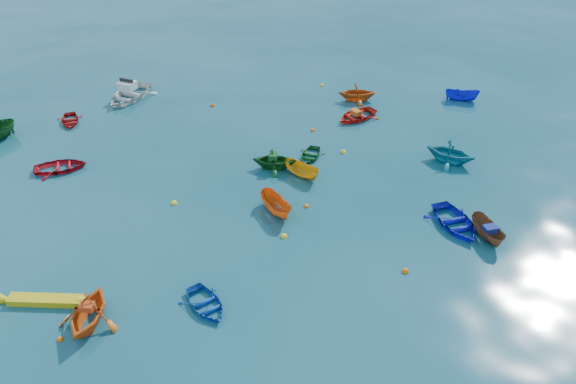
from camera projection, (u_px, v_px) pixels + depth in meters
name	position (u px, v px, depth m)	size (l,w,h in m)	color
ground	(329.00, 248.00, 28.49)	(160.00, 160.00, 0.00)	#093D47
dinghy_blue_sw	(206.00, 307.00, 25.12)	(1.92, 2.68, 0.56)	#0D3FA7
sampan_brown_mid	(486.00, 237.00, 29.23)	(0.99, 2.63, 1.02)	brown
dinghy_blue_se	(454.00, 226.00, 30.04)	(2.52, 3.52, 0.73)	#0F15BB
dinghy_orange_w	(91.00, 323.00, 24.32)	(2.64, 3.07, 1.61)	orange
sampan_yellow_mid	(302.00, 176.00, 34.16)	(0.96, 2.56, 0.99)	#C78E11
dinghy_green_e	(310.00, 157.00, 36.03)	(1.70, 2.37, 0.49)	#125019
dinghy_cyan_se	(449.00, 162.00, 35.56)	(2.62, 3.04, 1.60)	#16778D
dinghy_red_nw	(61.00, 170.00, 34.78)	(2.24, 3.13, 0.65)	#AC0E19
sampan_orange_n	(276.00, 212.00, 31.07)	(1.06, 2.80, 1.08)	#DB5D14
dinghy_green_n	(275.00, 168.00, 34.93)	(2.31, 2.68, 1.41)	#124E18
dinghy_red_ne	(356.00, 118.00, 40.62)	(2.36, 3.30, 0.68)	red
sampan_blue_far	(461.00, 100.00, 43.18)	(0.96, 2.54, 0.98)	#1012C9
dinghy_red_far	(70.00, 123.00, 40.07)	(1.82, 2.55, 0.53)	#AD130E
dinghy_orange_far	(357.00, 100.00, 43.17)	(2.46, 2.86, 1.50)	#BF5111
kayak_yellow	(47.00, 303.00, 25.33)	(0.62, 4.14, 0.42)	gold
motorboat_white	(129.00, 99.00, 43.43)	(3.22, 4.49, 1.53)	silver
tarp_blue_a	(490.00, 229.00, 28.74)	(0.67, 0.51, 0.32)	navy
tarp_orange_a	(87.00, 307.00, 23.83)	(0.60, 0.45, 0.29)	red
tarp_green_b	(273.00, 156.00, 34.45)	(0.68, 0.52, 0.33)	#124B1D
tarp_orange_b	(356.00, 112.00, 40.28)	(0.70, 0.53, 0.34)	#D75616
buoy_or_a	(60.00, 340.00, 23.55)	(0.29, 0.29, 0.29)	#D8600B
buoy_ye_a	(284.00, 237.00, 29.28)	(0.35, 0.35, 0.35)	yellow
buoy_or_b	(405.00, 272.00, 27.05)	(0.36, 0.36, 0.36)	#D7660B
buoy_ye_b	(75.00, 319.00, 24.53)	(0.30, 0.30, 0.30)	yellow
buoy_or_c	(306.00, 207.00, 31.50)	(0.30, 0.30, 0.30)	orange
buoy_ye_c	(343.00, 152.00, 36.55)	(0.37, 0.37, 0.37)	yellow
buoy_or_d	(313.00, 131.00, 39.04)	(0.33, 0.33, 0.33)	#FB5A0D
buoy_ye_d	(174.00, 204.00, 31.76)	(0.36, 0.36, 0.36)	yellow
buoy_or_e	(213.00, 106.00, 42.34)	(0.36, 0.36, 0.36)	#D7480B
buoy_ye_e	(322.00, 86.00, 45.46)	(0.35, 0.35, 0.35)	yellow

